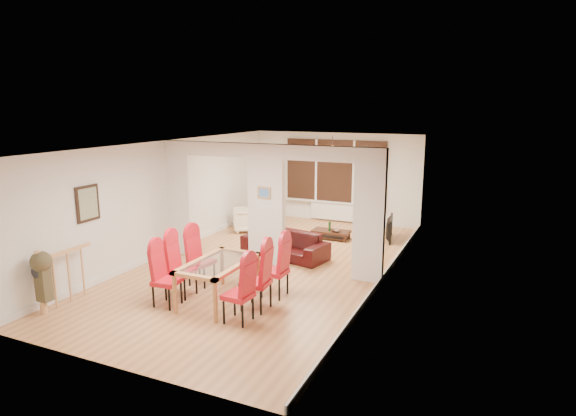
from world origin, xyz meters
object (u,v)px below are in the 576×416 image
Objects in this scene: dining_chair_la at (167,277)px; dining_chair_rb at (256,278)px; armchair at (246,220)px; dining_chair_lb at (182,267)px; coffee_table at (331,235)px; bottle at (330,226)px; sofa at (285,244)px; dining_chair_ra at (238,291)px; television at (387,228)px; dining_chair_rc at (275,267)px; dining_chair_lc at (201,258)px; bowl at (336,231)px; dining_table at (219,282)px; person at (272,199)px.

dining_chair_rb is at bearing 12.91° from dining_chair_la.
dining_chair_lb is at bearing -18.09° from armchair.
coffee_table is 0.24m from bottle.
coffee_table is at bearing 87.77° from sofa.
dining_chair_lb is 1.03× the size of dining_chair_ra.
armchair is (-2.64, 5.00, -0.20)m from dining_chair_ra.
armchair is 2.36m from bottle.
television is 1.08× the size of coffee_table.
dining_chair_rc is 3.98m from bottle.
dining_chair_rc is (0.06, 1.19, 0.02)m from dining_chair_ra.
coffee_table is at bearing 97.34° from dining_chair_ra.
bowl is (1.36, 3.97, -0.27)m from dining_chair_lc.
sofa is at bearing 99.79° from dining_chair_rb.
dining_chair_la reaches higher than dining_table.
dining_chair_ra is (1.45, -1.13, -0.00)m from dining_chair_lc.
dining_chair_la is 1.54m from dining_chair_rb.
dining_chair_lb is 0.62m from dining_chair_lc.
bottle is at bearing 60.76° from armchair.
dining_chair_rb is (0.74, -0.02, 0.19)m from dining_table.
dining_chair_rb is at bearing 91.32° from dining_chair_ra.
person is 1.90m from coffee_table.
bottle is (-1.34, -0.56, 0.05)m from television.
dining_chair_rb is 5.01× the size of bowl.
sofa is (0.72, 2.85, -0.25)m from dining_chair_lb.
coffee_table is at bearing 69.56° from dining_chair_lb.
dining_chair_la reaches higher than bowl.
dining_chair_ra is 5.65m from person.
dining_chair_lb is 4.85m from coffee_table.
dining_chair_lb is 4.85× the size of bowl.
person is at bearing 105.22° from dining_table.
bottle is (-0.31, 4.61, -0.21)m from dining_chair_rb.
person reaches higher than dining_chair_rc.
dining_chair_ra is at bearing -7.75° from dining_chair_la.
bowl is at bearing -16.08° from bottle.
bottle is 0.22m from bowl.
person is at bearing 177.35° from coffee_table.
dining_chair_lb is at bearing 164.96° from dining_chair_ra.
dining_table reaches higher than coffee_table.
dining_chair_lb is at bearing 175.73° from dining_chair_rb.
armchair is at bearing 90.26° from television.
dining_chair_lb is at bearing -155.01° from dining_chair_rc.
sofa is (-0.79, 2.17, -0.24)m from dining_chair_rc.
armchair is at bearing 113.73° from dining_chair_lc.
television is at bearing 60.61° from dining_chair_la.
armchair is at bearing -43.43° from person.
bowl is (0.61, 4.53, -0.12)m from dining_table.
dining_chair_la reaches higher than television.
bottle is (-0.35, 3.96, -0.19)m from dining_chair_rc.
dining_table is 0.76m from dining_chair_lb.
dining_chair_la is 3.39m from sofa.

